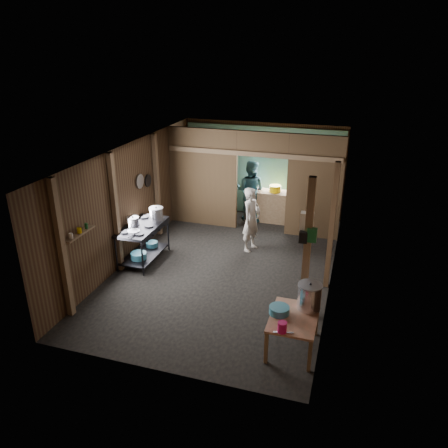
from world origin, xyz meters
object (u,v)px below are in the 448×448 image
(cook, at_px, (251,219))
(pink_bucket, at_px, (282,327))
(stove_pot_large, at_px, (156,214))
(stock_pot, at_px, (309,297))
(prep_table, at_px, (293,332))
(gas_range, at_px, (143,243))
(yellow_tub, at_px, (275,189))

(cook, bearing_deg, pink_bucket, -141.27)
(stove_pot_large, height_order, stock_pot, stove_pot_large)
(prep_table, distance_m, pink_bucket, 0.60)
(gas_range, height_order, stock_pot, stock_pot)
(gas_range, bearing_deg, prep_table, -29.52)
(stock_pot, height_order, yellow_tub, stock_pot)
(prep_table, bearing_deg, yellow_tub, 104.37)
(prep_table, relative_size, cook, 0.66)
(prep_table, xyz_separation_m, yellow_tub, (-1.36, 5.32, 0.64))
(pink_bucket, bearing_deg, stock_pot, 68.39)
(stove_pot_large, height_order, yellow_tub, stove_pot_large)
(prep_table, height_order, stock_pot, stock_pot)
(cook, bearing_deg, gas_range, 138.57)
(pink_bucket, xyz_separation_m, yellow_tub, (-1.25, 5.76, 0.25))
(prep_table, height_order, cook, cook)
(stove_pot_large, relative_size, yellow_tub, 1.02)
(gas_range, xyz_separation_m, yellow_tub, (2.35, 3.21, 0.51))
(gas_range, height_order, pink_bucket, gas_range)
(gas_range, xyz_separation_m, stove_pot_large, (0.17, 0.40, 0.57))
(stove_pot_large, distance_m, stock_pot, 4.33)
(stock_pot, distance_m, pink_bucket, 0.82)
(prep_table, bearing_deg, stove_pot_large, 144.78)
(stove_pot_large, bearing_deg, gas_range, -113.12)
(gas_range, xyz_separation_m, pink_bucket, (3.60, -2.55, 0.26))
(stove_pot_large, bearing_deg, cook, 23.52)
(prep_table, height_order, pink_bucket, pink_bucket)
(gas_range, height_order, prep_table, gas_range)
(gas_range, bearing_deg, pink_bucket, -35.26)
(stove_pot_large, distance_m, cook, 2.20)
(stove_pot_large, bearing_deg, prep_table, -35.22)
(stock_pot, height_order, pink_bucket, stock_pot)
(yellow_tub, bearing_deg, gas_range, -126.15)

